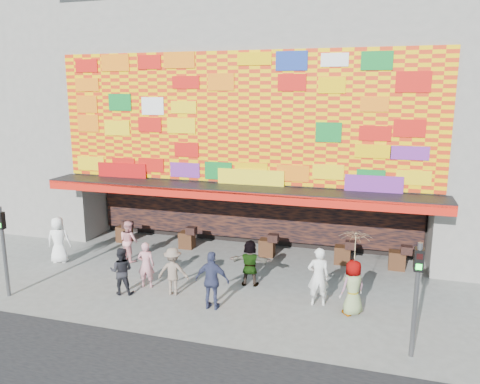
{
  "coord_description": "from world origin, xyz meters",
  "views": [
    {
      "loc": [
        5.12,
        -12.96,
        6.54
      ],
      "look_at": [
        0.64,
        2.0,
        3.17
      ],
      "focal_mm": 35.0,
      "sensor_mm": 36.0,
      "label": 1
    }
  ],
  "objects": [
    {
      "name": "ped_g",
      "position": [
        4.61,
        0.41,
        0.84
      ],
      "size": [
        0.97,
        0.95,
        1.69
      ],
      "primitive_type": "imported",
      "rotation": [
        0.0,
        0.0,
        3.87
      ],
      "color": "gray",
      "rests_on": "ground"
    },
    {
      "name": "parasol",
      "position": [
        4.61,
        0.41,
        2.14
      ],
      "size": [
        1.12,
        1.14,
        1.83
      ],
      "color": "beige",
      "rests_on": "ground"
    },
    {
      "name": "ped_i",
      "position": [
        -4.07,
        2.55,
        0.81
      ],
      "size": [
        0.98,
        0.91,
        1.62
      ],
      "primitive_type": "imported",
      "rotation": [
        0.0,
        0.0,
        2.65
      ],
      "color": "pink",
      "rests_on": "ground"
    },
    {
      "name": "signal_left",
      "position": [
        -6.2,
        -1.5,
        1.86
      ],
      "size": [
        0.22,
        0.2,
        3.0
      ],
      "color": "#59595B",
      "rests_on": "ground"
    },
    {
      "name": "ped_c",
      "position": [
        -2.73,
        -0.28,
        0.79
      ],
      "size": [
        0.9,
        0.78,
        1.58
      ],
      "primitive_type": "imported",
      "rotation": [
        0.0,
        0.0,
        3.4
      ],
      "color": "black",
      "rests_on": "ground"
    },
    {
      "name": "ped_d",
      "position": [
        -1.1,
        0.17,
        0.79
      ],
      "size": [
        1.11,
        0.76,
        1.59
      ],
      "primitive_type": "imported",
      "rotation": [
        0.0,
        0.0,
        3.32
      ],
      "color": "#7D6A5B",
      "rests_on": "ground"
    },
    {
      "name": "ped_a",
      "position": [
        -6.58,
        1.6,
        0.91
      ],
      "size": [
        1.02,
        0.82,
        1.81
      ],
      "primitive_type": "imported",
      "rotation": [
        0.0,
        0.0,
        3.46
      ],
      "color": "white",
      "rests_on": "ground"
    },
    {
      "name": "ped_e",
      "position": [
        0.49,
        -0.45,
        0.91
      ],
      "size": [
        1.08,
        0.47,
        1.83
      ],
      "primitive_type": "imported",
      "rotation": [
        0.0,
        0.0,
        3.16
      ],
      "color": "#34395B",
      "rests_on": "ground"
    },
    {
      "name": "ped_b",
      "position": [
        -2.21,
        0.44,
        0.8
      ],
      "size": [
        0.65,
        0.5,
        1.59
      ],
      "primitive_type": "imported",
      "rotation": [
        0.0,
        0.0,
        3.35
      ],
      "color": "#C9828C",
      "rests_on": "ground"
    },
    {
      "name": "ped_h",
      "position": [
        3.55,
        0.75,
        0.93
      ],
      "size": [
        0.77,
        0.61,
        1.86
      ],
      "primitive_type": "imported",
      "rotation": [
        0.0,
        0.0,
        3.42
      ],
      "color": "silver",
      "rests_on": "ground"
    },
    {
      "name": "neighbor_left",
      "position": [
        -13.0,
        8.0,
        6.0
      ],
      "size": [
        11.0,
        8.0,
        12.0
      ],
      "primitive_type": "cube",
      "color": "gray",
      "rests_on": "ground"
    },
    {
      "name": "ground",
      "position": [
        0.0,
        0.0,
        0.0
      ],
      "size": [
        90.0,
        90.0,
        0.0
      ],
      "primitive_type": "plane",
      "color": "slate",
      "rests_on": "ground"
    },
    {
      "name": "signal_right",
      "position": [
        6.2,
        -1.5,
        1.86
      ],
      "size": [
        0.22,
        0.2,
        3.0
      ],
      "color": "#59595B",
      "rests_on": "ground"
    },
    {
      "name": "ped_f",
      "position": [
        1.11,
        1.6,
        0.8
      ],
      "size": [
        1.54,
        0.68,
        1.6
      ],
      "primitive_type": "imported",
      "rotation": [
        0.0,
        0.0,
        3.28
      ],
      "color": "gray",
      "rests_on": "ground"
    },
    {
      "name": "shop_building",
      "position": [
        0.0,
        8.18,
        5.23
      ],
      "size": [
        15.2,
        9.4,
        10.0
      ],
      "color": "gray",
      "rests_on": "ground"
    }
  ]
}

